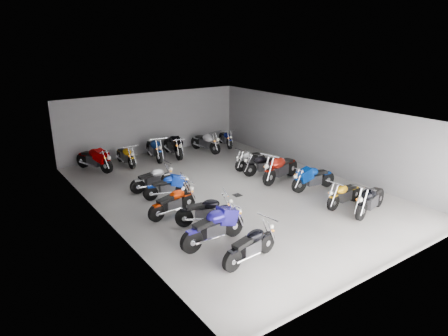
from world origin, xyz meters
The scene contains 24 objects.
ground centered at (0.00, 0.00, 0.00)m, with size 14.00×14.00×0.00m, color #999791.
wall_back centered at (0.00, 7.00, 1.60)m, with size 10.00×0.10×3.20m, color slate.
wall_left centered at (-5.00, 0.00, 1.60)m, with size 0.10×14.00×3.20m, color slate.
wall_right centered at (5.00, 0.00, 1.60)m, with size 0.10×14.00×3.20m, color slate.
ceiling centered at (0.00, 0.00, 3.22)m, with size 10.00×14.00×0.04m, color black.
drain_grate centered at (0.00, -0.50, 0.01)m, with size 0.32×0.32×0.01m, color black.
motorcycle_left_a centered at (-2.59, -4.56, 0.48)m, with size 2.01×0.50×0.89m.
motorcycle_left_b centered at (-2.87, -3.17, 0.55)m, with size 2.31×0.50×1.01m.
motorcycle_left_c centered at (-2.38, -1.91, 0.47)m, with size 1.88×0.86×0.87m.
motorcycle_left_d centered at (-2.91, -0.66, 0.48)m, with size 1.99×0.54×0.88m.
motorcycle_left_e centered at (-2.33, 0.89, 0.45)m, with size 1.87×0.46×0.82m.
motorcycle_left_f centered at (-2.42, 1.93, 0.47)m, with size 1.95×0.38×0.86m.
motorcycle_right_a centered at (2.80, -4.51, 0.53)m, with size 2.17×0.69×0.97m.
motorcycle_right_b centered at (2.59, -3.55, 0.46)m, with size 1.94×0.42×0.85m.
motorcycle_right_c centered at (2.87, -1.77, 0.50)m, with size 2.10×0.49×0.92m.
motorcycle_right_d centered at (2.52, -0.21, 0.58)m, with size 2.37×0.73×1.05m.
motorcycle_right_e centered at (2.43, 0.76, 0.49)m, with size 1.95×0.79×0.89m.
motorcycle_right_f centered at (2.50, 1.84, 0.46)m, with size 1.90×0.43×0.83m.
motorcycle_back_a centered at (-3.58, 5.74, 0.55)m, with size 1.04×2.17×1.01m.
motorcycle_back_b centered at (-2.09, 5.67, 0.48)m, with size 0.40×2.02×0.89m.
motorcycle_back_c centered at (-0.53, 5.77, 0.55)m, with size 0.56×2.30×1.01m.
motorcycle_back_d centered at (0.51, 5.70, 0.57)m, with size 0.55×2.37×1.04m.
motorcycle_back_e centered at (2.35, 5.49, 0.54)m, with size 0.56×2.23×0.98m.
motorcycle_back_f centered at (3.88, 5.77, 0.46)m, with size 0.63×1.89×0.85m.
Camera 1 is at (-8.78, -12.11, 5.95)m, focal length 32.00 mm.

